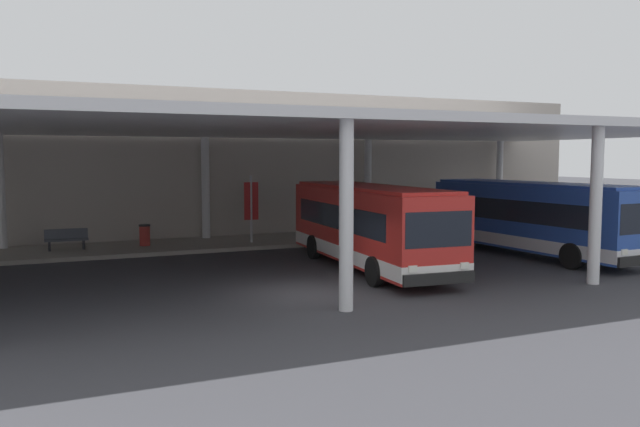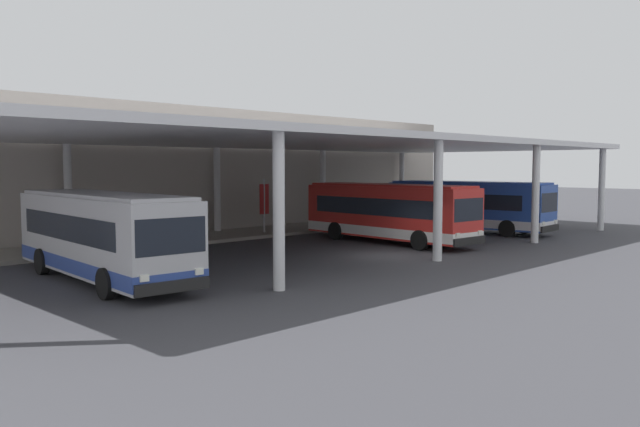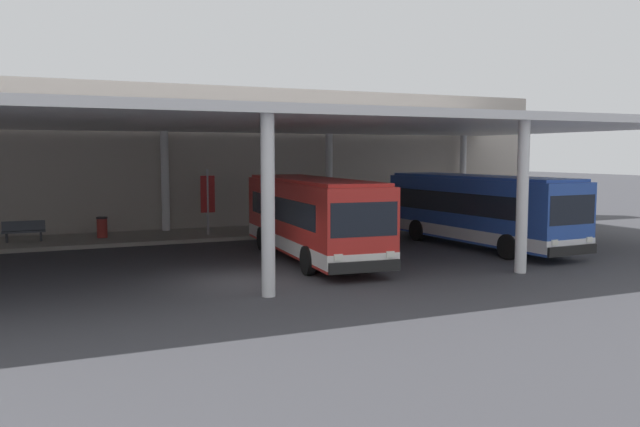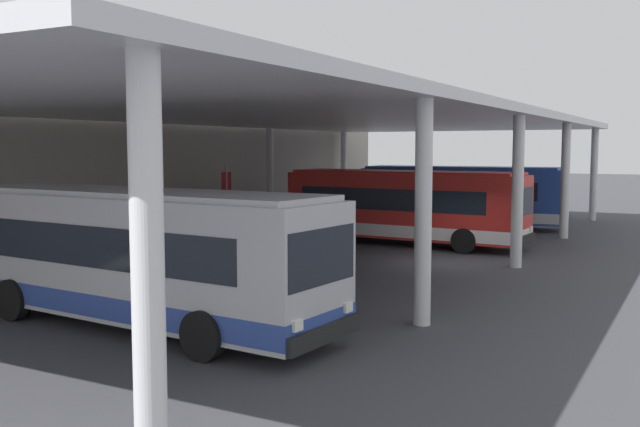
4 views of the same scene
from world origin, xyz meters
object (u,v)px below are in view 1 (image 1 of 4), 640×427
at_px(bus_middle_bay, 533,217).
at_px(banner_sign, 251,205).
at_px(bus_second_bay, 369,225).
at_px(bench_waiting, 66,239).
at_px(trash_bin, 145,235).

relative_size(bus_middle_bay, banner_sign, 3.33).
height_order(bus_second_bay, bench_waiting, bus_second_bay).
distance_m(bus_second_bay, bench_waiting, 13.55).
bearing_deg(bus_second_bay, bench_waiting, 140.43).
bearing_deg(trash_bin, banner_sign, -10.38).
xyz_separation_m(bus_second_bay, banner_sign, (-2.20, 7.73, 0.32)).
distance_m(bus_second_bay, trash_bin, 11.19).
relative_size(bench_waiting, trash_bin, 1.84).
bearing_deg(banner_sign, bus_middle_bay, -37.13).
bearing_deg(banner_sign, bench_waiting, 173.91).
xyz_separation_m(trash_bin, banner_sign, (4.86, -0.89, 1.30)).
bearing_deg(bus_second_bay, bus_middle_bay, -0.07).
distance_m(bus_middle_bay, banner_sign, 12.83).
height_order(trash_bin, banner_sign, banner_sign).
height_order(bus_second_bay, banner_sign, banner_sign).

